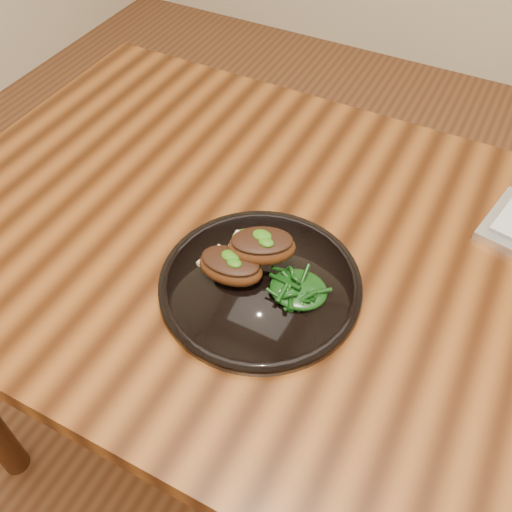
{
  "coord_description": "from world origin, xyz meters",
  "views": [
    {
      "loc": [
        0.05,
        -0.56,
        1.4
      ],
      "look_at": [
        -0.21,
        -0.07,
        0.78
      ],
      "focal_mm": 40.0,
      "sensor_mm": 36.0,
      "label": 1
    }
  ],
  "objects_px": {
    "desk": "(395,320)",
    "lamb_chop_front": "(230,266)",
    "greens_heap": "(299,287)",
    "plate": "(260,284)"
  },
  "relations": [
    {
      "from": "plate",
      "to": "desk",
      "type": "bearing_deg",
      "value": 28.06
    },
    {
      "from": "plate",
      "to": "greens_heap",
      "type": "relative_size",
      "value": 3.53
    },
    {
      "from": "plate",
      "to": "lamb_chop_front",
      "type": "height_order",
      "value": "lamb_chop_front"
    },
    {
      "from": "desk",
      "to": "greens_heap",
      "type": "distance_m",
      "value": 0.2
    },
    {
      "from": "lamb_chop_front",
      "to": "desk",
      "type": "bearing_deg",
      "value": 25.62
    },
    {
      "from": "desk",
      "to": "lamb_chop_front",
      "type": "xyz_separation_m",
      "value": [
        -0.23,
        -0.11,
        0.12
      ]
    },
    {
      "from": "plate",
      "to": "lamb_chop_front",
      "type": "xyz_separation_m",
      "value": [
        -0.04,
        -0.01,
        0.03
      ]
    },
    {
      "from": "desk",
      "to": "lamb_chop_front",
      "type": "height_order",
      "value": "lamb_chop_front"
    },
    {
      "from": "desk",
      "to": "greens_heap",
      "type": "bearing_deg",
      "value": -143.93
    },
    {
      "from": "desk",
      "to": "plate",
      "type": "xyz_separation_m",
      "value": [
        -0.19,
        -0.1,
        0.09
      ]
    }
  ]
}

